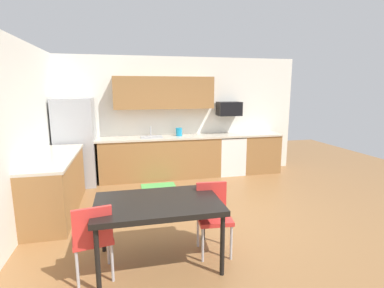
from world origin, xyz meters
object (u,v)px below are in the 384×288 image
Objects in this scene: dining_table at (158,206)px; kettle at (179,132)px; microwave at (229,109)px; chair_near_table at (213,212)px; chair_far_side at (93,236)px; refrigerator at (76,142)px; oven_range at (229,154)px.

kettle reaches higher than dining_table.
microwave is 0.64× the size of chair_near_table.
chair_far_side is (-0.70, -0.17, -0.19)m from dining_table.
refrigerator reaches higher than chair_near_table.
dining_table is (-2.07, -3.30, 0.24)m from oven_range.
microwave is 2.70× the size of kettle.
oven_range is at bearing 66.57° from chair_near_table.
chair_near_table is at bearing 11.82° from chair_far_side.
chair_near_table and chair_far_side have the same top height.
chair_near_table is 1.41m from chair_far_side.
oven_range is at bearing 1.35° from refrigerator.
chair_far_side is 3.88m from kettle.
microwave is at bearing 67.21° from chair_near_table.
kettle is at bearing 177.62° from oven_range.
chair_near_table is (-1.38, -3.18, 0.05)m from oven_range.
kettle is (2.19, 0.13, 0.12)m from refrigerator.
dining_table is at bearing -67.63° from refrigerator.
refrigerator is 3.48m from dining_table.
microwave reaches higher than dining_table.
refrigerator reaches higher than microwave.
refrigerator is 3.45m from microwave.
oven_range is at bearing -2.38° from kettle.
dining_table is (-2.07, -3.40, -0.84)m from microwave.
refrigerator is 1.98× the size of oven_range.
chair_far_side is at bearing -79.50° from refrigerator.
chair_near_table is at bearing -93.12° from kettle.
chair_far_side is (-2.76, -3.47, 0.05)m from oven_range.
microwave is 1.31m from kettle.
dining_table is at bearing -170.19° from chair_near_table.
dining_table is at bearing -122.07° from oven_range.
chair_near_table is 3.27m from kettle.
dining_table is 0.74m from chair_far_side.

